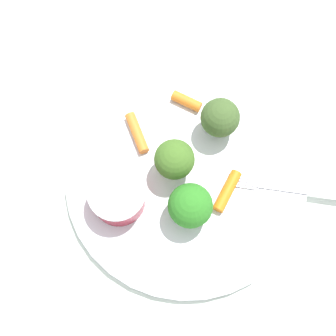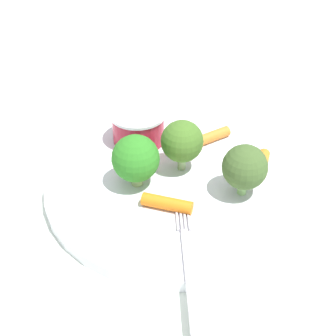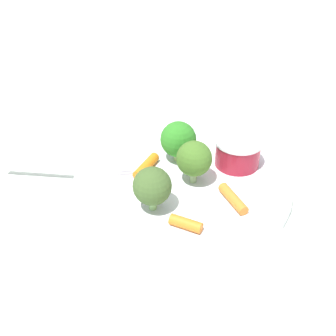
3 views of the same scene
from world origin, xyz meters
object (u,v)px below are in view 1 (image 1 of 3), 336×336
at_px(sauce_cup, 118,197).
at_px(carrot_stick_0, 227,191).
at_px(broccoli_floret_2, 220,118).
at_px(carrot_stick_2, 187,101).
at_px(plate, 186,177).
at_px(carrot_stick_1, 137,133).
at_px(broccoli_floret_1, 174,159).
at_px(broccoli_floret_0, 190,206).
at_px(fork, 310,192).

xyz_separation_m(sauce_cup, carrot_stick_0, (0.05, 0.10, -0.01)).
bearing_deg(broccoli_floret_2, carrot_stick_2, -163.91).
height_order(plate, sauce_cup, sauce_cup).
xyz_separation_m(sauce_cup, carrot_stick_1, (-0.06, 0.05, -0.01)).
relative_size(plate, broccoli_floret_1, 4.86).
bearing_deg(carrot_stick_2, broccoli_floret_0, -29.94).
bearing_deg(broccoli_floret_1, sauce_cup, -89.22).
relative_size(sauce_cup, broccoli_floret_0, 1.10).
distance_m(carrot_stick_0, carrot_stick_2, 0.12).
distance_m(sauce_cup, carrot_stick_1, 0.08).
height_order(broccoli_floret_1, carrot_stick_1, broccoli_floret_1).
bearing_deg(plate, fork, 51.22).
distance_m(plate, broccoli_floret_0, 0.06).
relative_size(broccoli_floret_1, broccoli_floret_2, 1.04).
xyz_separation_m(broccoli_floret_1, broccoli_floret_2, (-0.02, 0.07, -0.00)).
distance_m(broccoli_floret_1, carrot_stick_2, 0.09).
bearing_deg(carrot_stick_2, carrot_stick_0, -8.91).
xyz_separation_m(plate, carrot_stick_2, (-0.07, 0.05, 0.01)).
bearing_deg(carrot_stick_0, carrot_stick_1, -154.94).
bearing_deg(sauce_cup, carrot_stick_1, 136.99).
bearing_deg(fork, broccoli_floret_1, -130.35).
relative_size(broccoli_floret_2, carrot_stick_2, 1.49).
distance_m(broccoli_floret_1, carrot_stick_0, 0.07).
xyz_separation_m(plate, carrot_stick_0, (0.04, 0.03, 0.01)).
bearing_deg(sauce_cup, broccoli_floret_1, 90.78).
relative_size(broccoli_floret_1, carrot_stick_0, 1.15).
xyz_separation_m(broccoli_floret_0, carrot_stick_2, (-0.11, 0.06, -0.02)).
xyz_separation_m(plate, broccoli_floret_2, (-0.03, 0.06, 0.04)).
xyz_separation_m(sauce_cup, carrot_stick_2, (-0.06, 0.12, -0.01)).
relative_size(sauce_cup, broccoli_floret_2, 1.12).
xyz_separation_m(broccoli_floret_0, carrot_stick_1, (-0.11, -0.00, -0.02)).
height_order(sauce_cup, broccoli_floret_2, broccoli_floret_2).
relative_size(plate, carrot_stick_1, 5.52).
bearing_deg(sauce_cup, carrot_stick_0, 64.23).
relative_size(plate, carrot_stick_0, 5.60).
bearing_deg(fork, broccoli_floret_0, -110.65).
bearing_deg(sauce_cup, broccoli_floret_0, 49.78).
relative_size(broccoli_floret_0, fork, 0.37).
relative_size(broccoli_floret_2, carrot_stick_1, 1.09).
bearing_deg(plate, broccoli_floret_1, -145.08).
height_order(broccoli_floret_1, carrot_stick_0, broccoli_floret_1).
bearing_deg(sauce_cup, plate, 81.86).
bearing_deg(carrot_stick_1, carrot_stick_2, 94.70).
relative_size(broccoli_floret_1, carrot_stick_2, 1.55).
distance_m(broccoli_floret_1, broccoli_floret_2, 0.07).
bearing_deg(carrot_stick_1, sauce_cup, -43.01).
height_order(broccoli_floret_1, fork, broccoli_floret_1).
height_order(broccoli_floret_2, carrot_stick_1, broccoli_floret_2).
distance_m(broccoli_floret_1, carrot_stick_1, 0.06).
bearing_deg(broccoli_floret_1, plate, 34.92).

